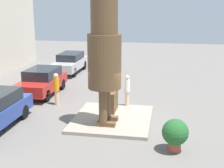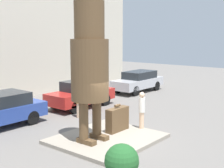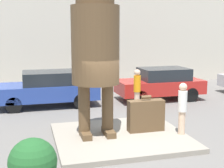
{
  "view_description": "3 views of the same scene",
  "coord_description": "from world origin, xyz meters",
  "px_view_note": "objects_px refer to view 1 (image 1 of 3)",
  "views": [
    {
      "loc": [
        -13.49,
        -2.43,
        5.3
      ],
      "look_at": [
        -0.22,
        -0.01,
        1.81
      ],
      "focal_mm": 50.0,
      "sensor_mm": 36.0,
      "label": 1
    },
    {
      "loc": [
        -9.23,
        -7.81,
        4.24
      ],
      "look_at": [
        0.02,
        -0.25,
        2.33
      ],
      "focal_mm": 50.0,
      "sensor_mm": 36.0,
      "label": 2
    },
    {
      "loc": [
        -2.71,
        -8.88,
        3.34
      ],
      "look_at": [
        -0.28,
        -0.02,
        1.77
      ],
      "focal_mm": 50.0,
      "sensor_mm": 36.0,
      "label": 3
    }
  ],
  "objects_px": {
    "parked_car_red": "(42,81)",
    "giant_suitcase": "(112,101)",
    "statue_figure": "(104,54)",
    "worker_hivis": "(56,88)",
    "tourist": "(127,89)",
    "parked_car_silver": "(70,62)",
    "planter_pot": "(175,133)"
  },
  "relations": [
    {
      "from": "tourist",
      "to": "planter_pot",
      "type": "xyz_separation_m",
      "value": [
        -4.54,
        -2.38,
        -0.32
      ]
    },
    {
      "from": "giant_suitcase",
      "to": "worker_hivis",
      "type": "height_order",
      "value": "worker_hivis"
    },
    {
      "from": "parked_car_silver",
      "to": "planter_pot",
      "type": "distance_m",
      "value": 14.73
    },
    {
      "from": "parked_car_silver",
      "to": "worker_hivis",
      "type": "height_order",
      "value": "worker_hivis"
    },
    {
      "from": "statue_figure",
      "to": "giant_suitcase",
      "type": "xyz_separation_m",
      "value": [
        1.62,
        -0.05,
        -2.59
      ]
    },
    {
      "from": "giant_suitcase",
      "to": "planter_pot",
      "type": "height_order",
      "value": "giant_suitcase"
    },
    {
      "from": "statue_figure",
      "to": "tourist",
      "type": "xyz_separation_m",
      "value": [
        2.59,
        -0.65,
        -2.21
      ]
    },
    {
      "from": "planter_pot",
      "to": "worker_hivis",
      "type": "bearing_deg",
      "value": 54.31
    },
    {
      "from": "statue_figure",
      "to": "parked_car_silver",
      "type": "distance_m",
      "value": 11.8
    },
    {
      "from": "statue_figure",
      "to": "parked_car_red",
      "type": "height_order",
      "value": "statue_figure"
    },
    {
      "from": "worker_hivis",
      "to": "parked_car_red",
      "type": "bearing_deg",
      "value": 41.33
    },
    {
      "from": "planter_pot",
      "to": "statue_figure",
      "type": "bearing_deg",
      "value": 57.1
    },
    {
      "from": "parked_car_silver",
      "to": "planter_pot",
      "type": "relative_size",
      "value": 3.64
    },
    {
      "from": "tourist",
      "to": "planter_pot",
      "type": "distance_m",
      "value": 5.14
    },
    {
      "from": "parked_car_red",
      "to": "giant_suitcase",
      "type": "bearing_deg",
      "value": 61.03
    },
    {
      "from": "giant_suitcase",
      "to": "parked_car_silver",
      "type": "bearing_deg",
      "value": 29.45
    },
    {
      "from": "statue_figure",
      "to": "tourist",
      "type": "bearing_deg",
      "value": -14.08
    },
    {
      "from": "tourist",
      "to": "parked_car_silver",
      "type": "relative_size",
      "value": 0.36
    },
    {
      "from": "statue_figure",
      "to": "planter_pot",
      "type": "height_order",
      "value": "statue_figure"
    },
    {
      "from": "parked_car_red",
      "to": "parked_car_silver",
      "type": "xyz_separation_m",
      "value": [
        6.18,
        0.22,
        0.0
      ]
    },
    {
      "from": "parked_car_silver",
      "to": "planter_pot",
      "type": "bearing_deg",
      "value": 32.69
    },
    {
      "from": "giant_suitcase",
      "to": "planter_pot",
      "type": "xyz_separation_m",
      "value": [
        -3.58,
        -2.98,
        0.05
      ]
    },
    {
      "from": "worker_hivis",
      "to": "giant_suitcase",
      "type": "bearing_deg",
      "value": -104.92
    },
    {
      "from": "statue_figure",
      "to": "tourist",
      "type": "height_order",
      "value": "statue_figure"
    },
    {
      "from": "statue_figure",
      "to": "parked_car_silver",
      "type": "bearing_deg",
      "value": 25.27
    },
    {
      "from": "giant_suitcase",
      "to": "tourist",
      "type": "xyz_separation_m",
      "value": [
        0.96,
        -0.6,
        0.38
      ]
    },
    {
      "from": "giant_suitcase",
      "to": "parked_car_silver",
      "type": "height_order",
      "value": "parked_car_silver"
    },
    {
      "from": "parked_car_silver",
      "to": "statue_figure",
      "type": "bearing_deg",
      "value": 25.27
    },
    {
      "from": "tourist",
      "to": "planter_pot",
      "type": "relative_size",
      "value": 1.31
    },
    {
      "from": "giant_suitcase",
      "to": "planter_pot",
      "type": "bearing_deg",
      "value": -140.25
    },
    {
      "from": "parked_car_red",
      "to": "parked_car_silver",
      "type": "relative_size",
      "value": 0.91
    },
    {
      "from": "statue_figure",
      "to": "worker_hivis",
      "type": "xyz_separation_m",
      "value": [
        2.47,
        3.14,
        -2.3
      ]
    }
  ]
}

